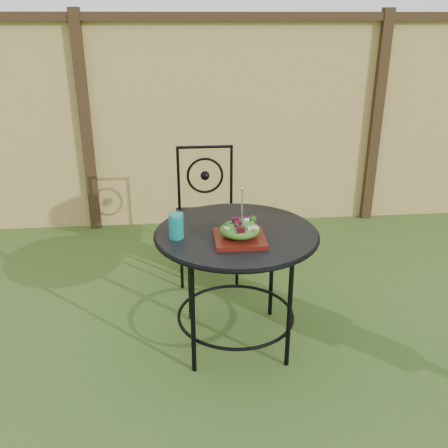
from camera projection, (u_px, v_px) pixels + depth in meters
name	position (u px, v px, depth m)	size (l,w,h in m)	color
ground	(277.00, 365.00, 2.83)	(60.00, 60.00, 0.00)	#264E19
fence	(234.00, 122.00, 4.48)	(8.00, 0.12, 1.90)	#EBCE74
patio_table	(236.00, 254.00, 2.83)	(0.92, 0.92, 0.72)	black
patio_chair	(207.00, 210.00, 3.70)	(0.46, 0.46, 0.95)	black
salad_plate	(240.00, 238.00, 2.66)	(0.27, 0.27, 0.02)	#3D0D08
salad	(240.00, 229.00, 2.64)	(0.21, 0.21, 0.08)	#235614
fork	(242.00, 206.00, 2.59)	(0.01, 0.01, 0.18)	silver
drinking_glass	(176.00, 226.00, 2.67)	(0.08, 0.08, 0.14)	#0C908A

